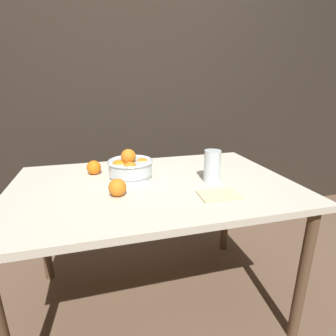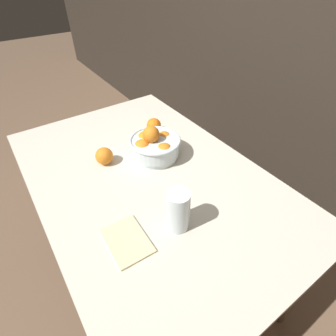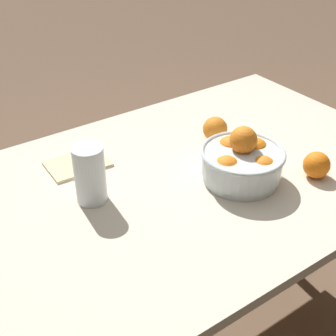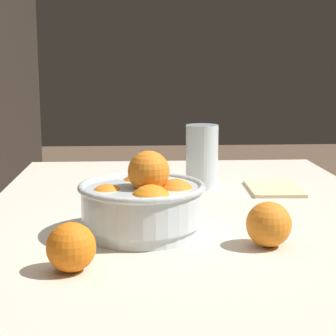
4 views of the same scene
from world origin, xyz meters
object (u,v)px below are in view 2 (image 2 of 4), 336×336
at_px(fruit_bowl, 154,146).
at_px(juice_glass, 178,212).
at_px(orange_loose_near_bowl, 104,156).
at_px(orange_loose_front, 154,125).

xyz_separation_m(fruit_bowl, juice_glass, (0.38, -0.15, 0.01)).
relative_size(fruit_bowl, orange_loose_near_bowl, 2.98).
bearing_deg(fruit_bowl, orange_loose_near_bowl, -111.19).
bearing_deg(orange_loose_near_bowl, orange_loose_front, 106.91).
bearing_deg(juice_glass, orange_loose_near_bowl, -172.68).
height_order(fruit_bowl, juice_glass, juice_glass).
height_order(orange_loose_near_bowl, orange_loose_front, orange_loose_near_bowl).
bearing_deg(orange_loose_near_bowl, juice_glass, 7.32).
relative_size(juice_glass, orange_loose_near_bowl, 2.03).
relative_size(fruit_bowl, orange_loose_front, 3.09).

